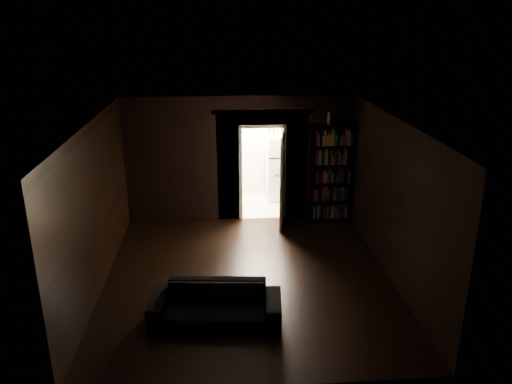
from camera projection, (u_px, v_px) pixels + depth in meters
The scene contains 9 objects.
ground at pixel (248, 278), 8.84m from camera, with size 5.50×5.50×0.00m, color black.
room_walls at pixel (243, 170), 9.28m from camera, with size 5.02×5.61×2.84m.
kitchen_alcove at pixel (258, 154), 12.10m from camera, with size 2.20×1.80×2.60m.
sofa at pixel (215, 299), 7.48m from camera, with size 1.97×0.85×0.76m, color black.
bookshelf at pixel (331, 173), 11.01m from camera, with size 0.90×0.32×2.20m, color black.
refrigerator at pixel (282, 167), 12.42m from camera, with size 0.74×0.68×1.65m, color white.
door at pixel (282, 181), 10.73m from camera, with size 0.85×0.05×2.05m, color silver.
figurine at pixel (329, 118), 10.56m from camera, with size 0.09×0.09×0.27m, color white.
bottles at pixel (280, 130), 12.11m from camera, with size 0.57×0.07×0.23m, color black.
Camera 1 is at (-0.46, -7.80, 4.41)m, focal length 35.00 mm.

